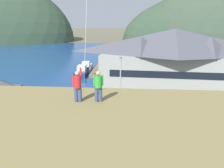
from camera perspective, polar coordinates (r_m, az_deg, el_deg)
The scene contains 17 objects.
ground_plane at distance 23.10m, azimuth -0.41°, elevation -15.86°, with size 600.00×600.00×0.00m, color #66604C.
parking_lot_pad at distance 27.47m, azimuth 0.53°, elevation -10.40°, with size 40.00×20.00×0.10m, color gray.
bay_water at distance 80.62m, azimuth 3.39°, elevation 6.67°, with size 360.00×84.00×0.03m, color navy.
harbor_lodge at distance 43.18m, azimuth 14.38°, elevation 6.12°, with size 26.78×11.91×10.29m.
wharf_dock at distance 57.21m, azimuth -2.57°, elevation 3.51°, with size 3.20×15.51×0.70m.
moored_boat_wharfside at distance 53.40m, azimuth -7.00°, elevation 2.97°, with size 2.56×7.74×2.16m.
moored_boat_outer_mooring at distance 52.83m, azimuth 0.54°, elevation 2.95°, with size 2.57×6.80×2.16m.
moored_boat_inner_slip at distance 57.62m, azimuth -6.12°, elevation 3.90°, with size 3.14×7.88×2.16m.
parked_car_back_row_right at distance 29.48m, azimuth -4.58°, elevation -6.47°, with size 4.25×2.16×1.82m.
parked_car_mid_row_near at distance 24.60m, azimuth 17.20°, elevation -11.72°, with size 4.22×2.10×1.82m.
parked_car_front_row_end at distance 23.28m, azimuth -3.31°, elevation -12.63°, with size 4.25×2.15×1.82m.
parked_car_front_row_red at distance 29.77m, azimuth -13.60°, elevation -6.64°, with size 4.22×2.09×1.82m.
parked_car_mid_row_far at distance 28.28m, azimuth 9.04°, elevation -7.58°, with size 4.31×2.28×1.82m.
parked_car_front_row_silver at distance 30.17m, azimuth 20.57°, elevation -6.92°, with size 4.25×2.15×1.82m.
parking_light_pole at distance 31.28m, azimuth 2.01°, elevation 0.81°, with size 0.24×0.78×7.03m.
person_kite_flyer at distance 13.34m, azimuth -8.12°, elevation -0.27°, with size 0.52×0.69×1.86m.
person_companion at distance 13.25m, azimuth -3.23°, elevation -0.32°, with size 0.53×0.40×1.74m.
Camera 1 is at (1.77, -19.71, 11.92)m, focal length 38.76 mm.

